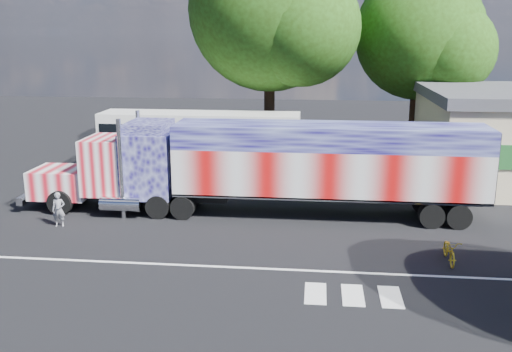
# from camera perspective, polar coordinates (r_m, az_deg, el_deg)

# --- Properties ---
(ground) EXTENTS (100.00, 100.00, 0.00)m
(ground) POSITION_cam_1_polar(r_m,az_deg,el_deg) (23.57, -0.80, -6.27)
(ground) COLOR black
(lane_markings) EXTENTS (30.00, 2.67, 0.01)m
(lane_markings) POSITION_cam_1_polar(r_m,az_deg,el_deg) (19.95, 2.81, -10.20)
(lane_markings) COLOR silver
(lane_markings) RESTS_ON ground
(semi_truck) EXTENTS (21.39, 3.38, 4.56)m
(semi_truck) POSITION_cam_1_polar(r_m,az_deg,el_deg) (26.05, 1.45, 1.12)
(semi_truck) COLOR black
(semi_truck) RESTS_ON ground
(coach_bus) EXTENTS (12.10, 2.82, 3.52)m
(coach_bus) POSITION_cam_1_polar(r_m,az_deg,el_deg) (34.98, -5.61, 3.56)
(coach_bus) COLOR white
(coach_bus) RESTS_ON ground
(woman) EXTENTS (0.62, 0.47, 1.52)m
(woman) POSITION_cam_1_polar(r_m,az_deg,el_deg) (26.24, -19.14, -3.18)
(woman) COLOR slate
(woman) RESTS_ON ground
(bicycle) EXTENTS (0.62, 1.74, 0.91)m
(bicycle) POSITION_cam_1_polar(r_m,az_deg,el_deg) (22.28, 18.80, -7.04)
(bicycle) COLOR gold
(bicycle) RESTS_ON ground
(tree_ne_a) EXTENTS (9.04, 8.61, 12.32)m
(tree_ne_a) POSITION_cam_1_polar(r_m,az_deg,el_deg) (40.99, 16.25, 13.26)
(tree_ne_a) COLOR black
(tree_ne_a) RESTS_ON ground
(tree_n_mid) EXTENTS (10.92, 10.40, 14.84)m
(tree_n_mid) POSITION_cam_1_polar(r_m,az_deg,el_deg) (37.72, 1.67, 16.23)
(tree_n_mid) COLOR black
(tree_n_mid) RESTS_ON ground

